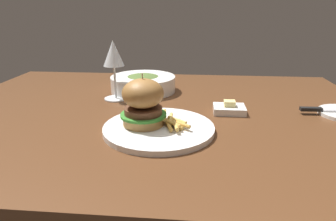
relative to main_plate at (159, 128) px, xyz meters
The scene contains 8 objects.
dining_table 0.19m from the main_plate, 99.28° to the left, with size 1.32×0.96×0.74m.
main_plate is the anchor object (origin of this frame).
burger_sandwich 0.08m from the main_plate, 169.24° to the left, with size 0.11×0.11×0.13m.
fries_pile 0.04m from the main_plate, ahead, with size 0.09×0.11×0.02m.
wine_glass 0.33m from the main_plate, 124.64° to the left, with size 0.08×0.08×0.19m.
table_knife 0.49m from the main_plate, 19.12° to the left, with size 0.19×0.02×0.01m.
butter_dish 0.24m from the main_plate, 39.15° to the left, with size 0.09×0.07×0.04m.
soup_bowl 0.37m from the main_plate, 105.68° to the left, with size 0.23×0.23×0.06m.
Camera 1 is at (0.11, -0.84, 1.04)m, focal length 32.00 mm.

